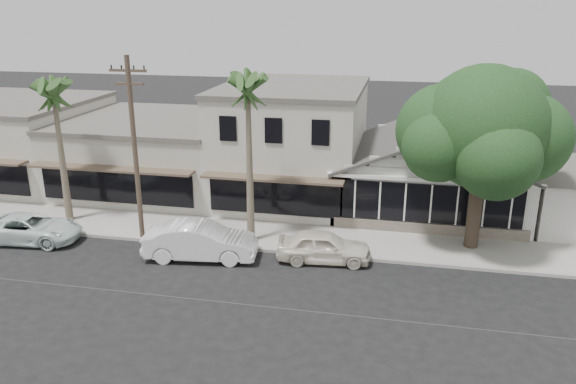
% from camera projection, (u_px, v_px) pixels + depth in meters
% --- Properties ---
extents(ground, '(140.00, 140.00, 0.00)m').
position_uv_depth(ground, '(301.00, 311.00, 21.49)').
color(ground, black).
rests_on(ground, ground).
extents(sidewalk_north, '(90.00, 3.50, 0.15)m').
position_uv_depth(sidewalk_north, '(174.00, 228.00, 29.26)').
color(sidewalk_north, '#9E9991').
rests_on(sidewalk_north, ground).
extents(corner_shop, '(10.40, 8.60, 5.10)m').
position_uv_depth(corner_shop, '(430.00, 165.00, 31.29)').
color(corner_shop, white).
rests_on(corner_shop, ground).
extents(row_building_near, '(8.00, 10.00, 6.50)m').
position_uv_depth(row_building_near, '(293.00, 143.00, 33.57)').
color(row_building_near, beige).
rests_on(row_building_near, ground).
extents(row_building_midnear, '(10.00, 10.00, 4.20)m').
position_uv_depth(row_building_midnear, '(154.00, 154.00, 35.66)').
color(row_building_midnear, beige).
rests_on(row_building_midnear, ground).
extents(row_building_midfar, '(11.00, 10.00, 5.00)m').
position_uv_depth(row_building_midfar, '(7.00, 141.00, 37.54)').
color(row_building_midfar, beige).
rests_on(row_building_midfar, ground).
extents(utility_pole, '(1.80, 0.24, 9.00)m').
position_uv_depth(utility_pole, '(135.00, 146.00, 26.52)').
color(utility_pole, brown).
rests_on(utility_pole, ground).
extents(car_0, '(4.39, 2.11, 1.45)m').
position_uv_depth(car_0, '(324.00, 246.00, 25.43)').
color(car_0, white).
rests_on(car_0, ground).
extents(car_1, '(5.35, 2.46, 1.70)m').
position_uv_depth(car_1, '(201.00, 241.00, 25.68)').
color(car_1, white).
rests_on(car_1, ground).
extents(car_2, '(5.15, 2.75, 1.38)m').
position_uv_depth(car_2, '(30.00, 228.00, 27.59)').
color(car_2, white).
rests_on(car_2, ground).
extents(shade_tree, '(7.88, 7.13, 8.75)m').
position_uv_depth(shade_tree, '(481.00, 130.00, 25.36)').
color(shade_tree, '#413627').
rests_on(shade_tree, ground).
extents(palm_east, '(3.37, 3.37, 8.72)m').
position_uv_depth(palm_east, '(248.00, 90.00, 25.25)').
color(palm_east, '#726651').
rests_on(palm_east, ground).
extents(palm_mid, '(3.23, 3.23, 8.16)m').
position_uv_depth(palm_mid, '(53.00, 92.00, 28.09)').
color(palm_mid, '#726651').
rests_on(palm_mid, ground).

